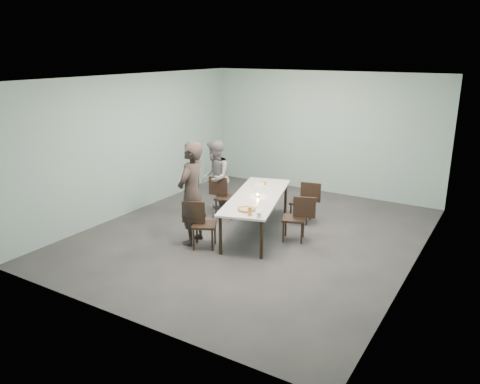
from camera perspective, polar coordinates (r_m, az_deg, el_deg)
The scene contains 16 objects.
ground at distance 9.24m, azimuth 1.55°, elevation -5.20°, with size 7.00×7.00×0.00m, color #333335.
room_shell at distance 8.68m, azimuth 1.65°, elevation 7.28°, with size 6.02×7.02×3.01m.
table at distance 9.16m, azimuth 2.06°, elevation -0.78°, with size 1.59×2.75×0.75m.
chair_near_left at distance 8.53m, azimuth -4.93°, elevation -3.55°, with size 0.65×0.56×0.87m.
chair_far_left at distance 10.07m, azimuth -2.10°, elevation -0.27°, with size 0.64×0.49×0.87m.
chair_near_right at distance 8.86m, azimuth 7.11°, elevation -2.84°, with size 0.65×0.53×0.87m.
chair_far_right at distance 9.82m, azimuth 7.94°, elevation -0.89°, with size 0.64×0.48×0.87m.
diner_near at distance 8.60m, azimuth -5.93°, elevation -0.18°, with size 0.70×0.46×1.93m, color black.
diner_far at distance 10.15m, azimuth -3.06°, elevation 1.76°, with size 0.80×0.62×1.65m, color slate.
pizza at distance 8.29m, azimuth 0.79°, elevation -2.15°, with size 0.34×0.34×0.04m.
side_plate at distance 8.53m, azimuth 1.89°, elevation -1.70°, with size 0.18×0.18×0.01m, color white.
beer_glass at distance 8.04m, azimuth 1.20°, elevation -2.36°, with size 0.08×0.08×0.15m, color orange.
water_tumbler at distance 7.95m, azimuth 2.33°, elevation -2.82°, with size 0.08×0.08×0.09m, color silver.
tealight at distance 9.07m, azimuth 2.17°, elevation -0.46°, with size 0.06×0.06×0.05m.
amber_tumbler at distance 9.84m, azimuth 3.08°, elevation 1.05°, with size 0.07×0.07×0.08m, color orange.
menu at distance 9.88m, azimuth 2.66°, elevation 0.91°, with size 0.30×0.22×0.01m, color silver.
Camera 1 is at (4.22, -7.44, 3.49)m, focal length 35.00 mm.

